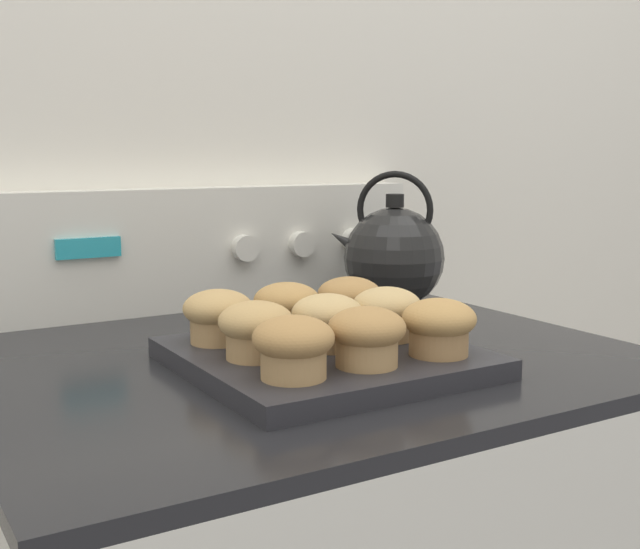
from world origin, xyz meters
The scene contains 13 objects.
wall_back centered at (0.00, 0.71, 1.20)m, with size 8.00×0.05×2.40m.
control_panel centered at (0.00, 0.66, 0.98)m, with size 0.74×0.07×0.18m.
muffin_pan centered at (-0.01, 0.26, 0.90)m, with size 0.30×0.30×0.02m.
muffin_r0_c0 centered at (-0.10, 0.18, 0.94)m, with size 0.08×0.08×0.06m.
muffin_r0_c1 centered at (-0.01, 0.18, 0.94)m, with size 0.08×0.08×0.06m.
muffin_r0_c2 centered at (0.08, 0.18, 0.94)m, with size 0.08×0.08×0.06m.
muffin_r1_c0 centered at (-0.09, 0.26, 0.94)m, with size 0.08×0.08×0.06m.
muffin_r1_c1 centered at (-0.01, 0.26, 0.94)m, with size 0.08×0.08×0.06m.
muffin_r1_c2 centered at (0.07, 0.26, 0.94)m, with size 0.08×0.08×0.06m.
muffin_r2_c0 centered at (-0.10, 0.35, 0.94)m, with size 0.08×0.08×0.06m.
muffin_r2_c1 centered at (-0.01, 0.35, 0.94)m, with size 0.08×0.08×0.06m.
muffin_r2_c2 centered at (0.08, 0.35, 0.94)m, with size 0.08×0.08×0.06m.
tea_kettle centered at (0.26, 0.51, 0.97)m, with size 0.16×0.17×0.21m.
Camera 1 is at (-0.46, -0.47, 1.12)m, focal length 45.00 mm.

